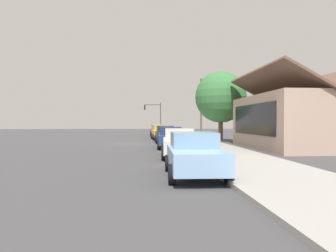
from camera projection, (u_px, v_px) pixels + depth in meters
The scene contains 14 objects.
ground_plane at pixel (134, 144), 28.64m from camera, with size 120.00×120.00×0.00m, color #424244.
sidewalk_curb at pixel (196, 143), 29.06m from camera, with size 60.00×4.20×0.16m, color #A3A099.
car_silver at pixel (157, 129), 48.54m from camera, with size 4.66×2.09×1.59m.
car_olive at pixel (158, 131), 42.08m from camera, with size 4.89×2.17×1.59m.
car_mustard at pixel (160, 132), 35.81m from camera, with size 4.66×2.10×1.59m.
car_charcoal at pixel (165, 134), 30.05m from camera, with size 4.35×1.95×1.59m.
car_navy at pixel (171, 137), 23.92m from camera, with size 4.46×2.16×1.59m.
car_ivory at pixel (179, 143), 17.76m from camera, with size 4.67×2.16×1.59m.
car_skyblue at pixel (194, 154), 11.49m from camera, with size 4.46×2.12×1.59m.
storefront_building at pixel (293, 120), 23.65m from camera, with size 11.10×6.51×5.71m.
shade_tree at pixel (221, 97), 31.45m from camera, with size 5.05×5.05×6.94m.
traffic_light_main at pixel (154, 113), 52.53m from camera, with size 0.37×2.79×5.20m.
utility_pole_wooden at pixel (201, 107), 40.83m from camera, with size 1.80×0.24×7.50m.
fire_hydrant_red at pixel (198, 146), 19.29m from camera, with size 0.22×0.22×0.71m.
Camera 1 is at (28.77, 0.93, 1.97)m, focal length 34.10 mm.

